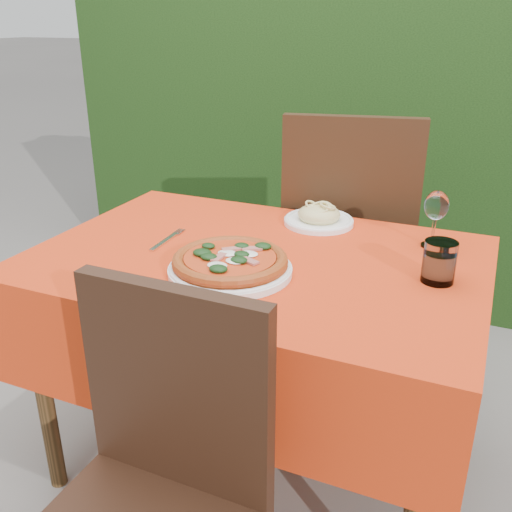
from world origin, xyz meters
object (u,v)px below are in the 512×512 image
at_px(chair_near, 153,487).
at_px(pasta_plate, 319,217).
at_px(chair_far, 348,232).
at_px(fork, 164,242).
at_px(wine_glass, 436,208).
at_px(pizza_plate, 230,263).
at_px(water_glass, 439,264).

height_order(chair_near, pasta_plate, chair_near).
bearing_deg(pasta_plate, chair_far, 85.97).
distance_m(chair_near, fork, 0.78).
distance_m(pasta_plate, wine_glass, 0.38).
bearing_deg(wine_glass, chair_near, -112.00).
relative_size(chair_near, fork, 4.48).
bearing_deg(fork, chair_far, 56.77).
relative_size(wine_glass, fork, 0.83).
height_order(chair_near, wine_glass, wine_glass).
xyz_separation_m(pizza_plate, wine_glass, (0.46, 0.41, 0.09)).
distance_m(pasta_plate, fork, 0.51).
xyz_separation_m(chair_near, fork, (-0.36, 0.65, 0.23)).
bearing_deg(pizza_plate, wine_glass, 41.41).
bearing_deg(pasta_plate, water_glass, -35.87).
distance_m(pasta_plate, water_glass, 0.51).
height_order(pasta_plate, wine_glass, wine_glass).
relative_size(pizza_plate, fork, 1.83).
relative_size(pizza_plate, water_glass, 3.44).
bearing_deg(fork, water_glass, 0.90).
bearing_deg(wine_glass, pasta_plate, 171.37).
distance_m(pizza_plate, water_glass, 0.53).
bearing_deg(fork, chair_near, -63.36).
relative_size(pizza_plate, wine_glass, 2.20).
bearing_deg(water_glass, fork, -176.59).
xyz_separation_m(pizza_plate, fork, (-0.28, 0.12, -0.03)).
relative_size(pasta_plate, fork, 1.10).
relative_size(chair_far, fork, 5.21).
height_order(chair_near, water_glass, chair_near).
xyz_separation_m(chair_far, wine_glass, (0.34, -0.38, 0.26)).
xyz_separation_m(water_glass, fork, (-0.78, -0.05, -0.05)).
relative_size(chair_near, chair_far, 0.86).
relative_size(chair_far, pizza_plate, 2.84).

